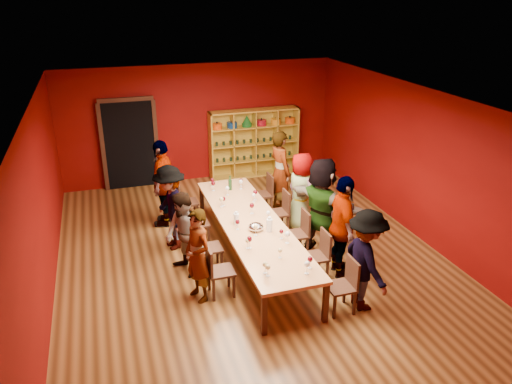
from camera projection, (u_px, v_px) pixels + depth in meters
room_shell at (252, 185)px, 8.85m from camera, size 7.10×9.10×3.04m
tasting_table at (252, 225)px, 9.16m from camera, size 1.10×4.50×0.75m
doorway at (130, 144)px, 12.39m from camera, size 1.40×0.17×2.30m
shelving_unit at (254, 140)px, 13.24m from camera, size 2.40×0.40×1.80m
chair_person_left_1 at (216, 269)px, 8.14m from camera, size 0.42×0.42×0.89m
person_left_1 at (198, 256)px, 7.94m from camera, size 0.60×0.69×1.58m
chair_person_left_2 at (205, 245)px, 8.86m from camera, size 0.42×0.42×0.89m
person_left_2 at (184, 235)px, 8.65m from camera, size 0.64×0.84×1.53m
chair_person_left_3 at (194, 221)px, 9.78m from camera, size 0.42×0.42×0.89m
person_left_3 at (171, 208)px, 9.52m from camera, size 0.64×1.15×1.69m
chair_person_left_4 at (184, 200)px, 10.74m from camera, size 0.42×0.42×0.89m
person_left_4 at (163, 183)px, 10.45m from camera, size 0.89×1.21×1.88m
chair_person_right_0 at (345, 283)px, 7.75m from camera, size 0.42×0.42×0.89m
person_right_0 at (366, 260)px, 7.71m from camera, size 0.46×1.09×1.67m
chair_person_right_1 at (319, 253)px, 8.61m from camera, size 0.42×0.42×0.89m
person_right_1 at (342, 227)px, 8.57m from camera, size 0.69×1.16×1.86m
chair_person_right_2 at (300, 231)px, 9.39m from camera, size 0.42×0.42×0.89m
person_right_2 at (322, 206)px, 9.33m from camera, size 1.17×1.81×1.90m
chair_person_right_3 at (281, 210)px, 10.28m from camera, size 0.42×0.42×0.89m
person_right_3 at (301, 192)px, 10.27m from camera, size 0.64×0.90×1.67m
chair_person_right_4 at (265, 192)px, 11.17m from camera, size 0.42×0.42×0.89m
person_right_4 at (280, 172)px, 11.10m from camera, size 0.60×0.75×1.87m
wine_glass_0 at (287, 235)px, 8.34m from camera, size 0.09×0.09×0.22m
wine_glass_1 at (280, 251)px, 7.90m from camera, size 0.07×0.07×0.18m
wine_glass_2 at (265, 265)px, 7.47m from camera, size 0.08×0.08×0.20m
wine_glass_3 at (256, 228)px, 8.61m from camera, size 0.08×0.08×0.21m
wine_glass_4 at (213, 184)px, 10.50m from camera, size 0.09×0.09×0.22m
wine_glass_5 at (236, 215)px, 9.07m from camera, size 0.09×0.09×0.21m
wine_glass_6 at (224, 199)px, 9.78m from camera, size 0.08×0.08×0.19m
wine_glass_7 at (255, 193)px, 10.05m from camera, size 0.09×0.09×0.21m
wine_glass_8 at (268, 268)px, 7.40m from camera, size 0.08×0.08×0.20m
wine_glass_9 at (241, 181)px, 10.74m from camera, size 0.07×0.07×0.18m
wine_glass_10 at (307, 265)px, 7.45m from camera, size 0.09×0.09×0.22m
wine_glass_11 at (227, 189)px, 10.28m from camera, size 0.08×0.08×0.20m
wine_glass_12 at (254, 196)px, 9.95m from camera, size 0.08×0.08×0.19m
wine_glass_13 at (248, 241)px, 8.18m from camera, size 0.08×0.08×0.19m
wine_glass_14 at (281, 232)px, 8.51m from camera, size 0.07×0.07×0.18m
wine_glass_15 at (221, 200)px, 9.73m from camera, size 0.09×0.09×0.21m
wine_glass_16 at (252, 206)px, 9.43m from camera, size 0.09×0.09×0.22m
wine_glass_17 at (268, 213)px, 9.16m from camera, size 0.08×0.08×0.20m
wine_glass_18 at (212, 180)px, 10.71m from camera, size 0.08×0.08×0.20m
wine_glass_19 at (238, 222)px, 8.83m from camera, size 0.08×0.08×0.19m
wine_glass_20 at (241, 182)px, 10.59m from camera, size 0.08×0.08×0.21m
wine_glass_21 at (249, 240)px, 8.18m from camera, size 0.09×0.09×0.22m
wine_glass_22 at (310, 260)px, 7.61m from camera, size 0.08×0.08×0.20m
spittoon_bowl at (256, 227)px, 8.83m from camera, size 0.27×0.27×0.15m
carafe_a at (236, 219)px, 9.02m from camera, size 0.11×0.11×0.26m
carafe_b at (269, 225)px, 8.77m from camera, size 0.12×0.12×0.28m
wine_bottle at (230, 184)px, 10.56m from camera, size 0.10×0.10×0.32m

